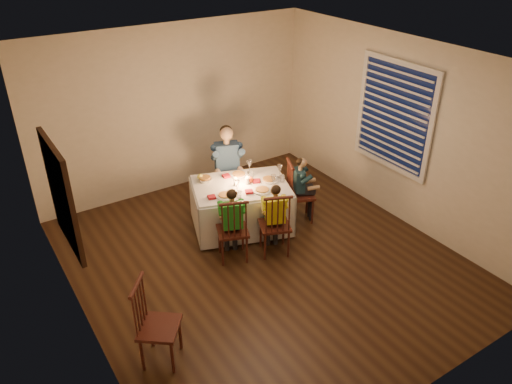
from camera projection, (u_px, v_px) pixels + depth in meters
ground at (264, 260)px, 6.49m from camera, size 5.00×5.00×0.00m
wall_left at (70, 228)px, 4.79m from camera, size 0.02×5.00×2.60m
wall_right at (399, 131)px, 6.92m from camera, size 0.02×5.00×2.60m
wall_back at (175, 109)px, 7.69m from camera, size 4.50×0.02×2.60m
ceiling at (266, 60)px, 5.22m from camera, size 5.00×5.00×0.00m
dining_table at (241, 197)px, 6.94m from camera, size 1.56×1.33×0.66m
chair_adult at (229, 203)px, 7.78m from camera, size 0.48×0.47×0.93m
chair_near_left at (233, 257)px, 6.54m from camera, size 0.49×0.48×0.93m
chair_near_right at (274, 251)px, 6.65m from camera, size 0.49×0.48×0.93m
chair_end at (299, 219)px, 7.36m from camera, size 0.49×0.50×0.93m
chair_extra at (163, 358)px, 5.05m from camera, size 0.54×0.54×0.96m
adult at (229, 203)px, 7.78m from camera, size 0.58×0.56×1.27m
child_green at (233, 257)px, 6.54m from camera, size 0.42×0.40×1.03m
child_yellow at (274, 251)px, 6.65m from camera, size 0.41×0.40×1.02m
child_teal at (299, 219)px, 7.36m from camera, size 0.38×0.40×0.99m
setting_adult at (239, 175)px, 7.08m from camera, size 0.33×0.33×0.02m
setting_green at (225, 196)px, 6.56m from camera, size 0.33×0.33×0.02m
setting_yellow at (262, 190)px, 6.68m from camera, size 0.33×0.33×0.02m
setting_teal at (269, 180)px, 6.95m from camera, size 0.33×0.33×0.02m
candle_left at (236, 182)px, 6.80m from camera, size 0.06×0.06×0.10m
candle_right at (247, 181)px, 6.84m from camera, size 0.06×0.06×0.10m
squash at (200, 177)px, 6.94m from camera, size 0.09×0.09×0.09m
orange_fruit at (250, 180)px, 6.89m from camera, size 0.08×0.08×0.08m
serving_bowl at (205, 180)px, 6.92m from camera, size 0.24×0.24×0.05m
wall_mirror at (62, 196)px, 4.93m from camera, size 0.06×0.95×1.15m
window_blinds at (394, 116)px, 6.87m from camera, size 0.07×1.34×1.54m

